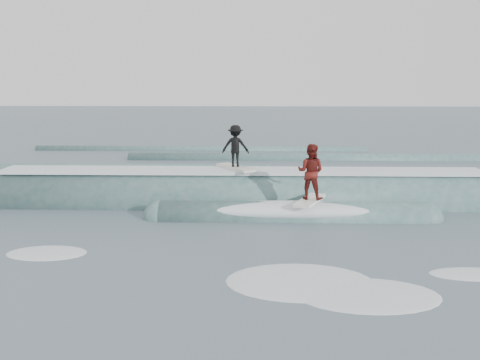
{
  "coord_description": "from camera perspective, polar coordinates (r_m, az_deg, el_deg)",
  "views": [
    {
      "loc": [
        0.54,
        -13.06,
        4.68
      ],
      "look_at": [
        0.0,
        5.78,
        1.1
      ],
      "focal_mm": 40.0,
      "sensor_mm": 36.0,
      "label": 1
    }
  ],
  "objects": [
    {
      "name": "far_swells",
      "position": [
        31.18,
        -3.37,
        2.11
      ],
      "size": [
        35.75,
        8.65,
        0.8
      ],
      "color": "#375D5C",
      "rests_on": "ground"
    },
    {
      "name": "ground",
      "position": [
        13.88,
        -0.69,
        -8.95
      ],
      "size": [
        160.0,
        160.0,
        0.0
      ],
      "primitive_type": "plane",
      "color": "#435461",
      "rests_on": "ground"
    },
    {
      "name": "whitewater",
      "position": [
        12.87,
        6.4,
        -10.64
      ],
      "size": [
        12.95,
        4.5,
        0.1
      ],
      "color": "white",
      "rests_on": "ground"
    },
    {
      "name": "breaking_wave",
      "position": [
        20.09,
        0.76,
        -2.61
      ],
      "size": [
        21.43,
        4.04,
        2.52
      ],
      "color": "#375D5C",
      "rests_on": "ground"
    },
    {
      "name": "surfer_black",
      "position": [
        20.02,
        -0.49,
        3.41
      ],
      "size": [
        1.58,
        1.96,
        1.66
      ],
      "color": "silver",
      "rests_on": "ground"
    },
    {
      "name": "surfer_red",
      "position": [
        18.01,
        7.53,
        0.63
      ],
      "size": [
        1.27,
        2.06,
        1.97
      ],
      "color": "white",
      "rests_on": "ground"
    }
  ]
}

